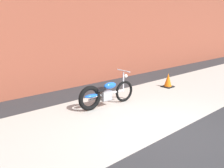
% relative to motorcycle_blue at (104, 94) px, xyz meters
% --- Properties ---
extents(ground_plane, '(80.00, 80.00, 0.00)m').
position_rel_motorcycle_blue_xyz_m(ground_plane, '(-0.10, -2.42, -0.40)').
color(ground_plane, '#2D2D30').
extents(sidewalk_slab, '(36.00, 3.50, 0.01)m').
position_rel_motorcycle_blue_xyz_m(sidewalk_slab, '(-0.10, -0.67, -0.40)').
color(sidewalk_slab, '#B2ADA3').
rests_on(sidewalk_slab, ground).
extents(brick_building_wall, '(36.00, 0.50, 4.69)m').
position_rel_motorcycle_blue_xyz_m(brick_building_wall, '(-0.10, 2.78, 1.95)').
color(brick_building_wall, brown).
rests_on(brick_building_wall, ground).
extents(motorcycle_blue, '(2.01, 0.58, 1.03)m').
position_rel_motorcycle_blue_xyz_m(motorcycle_blue, '(0.00, 0.00, 0.00)').
color(motorcycle_blue, black).
rests_on(motorcycle_blue, ground).
extents(traffic_cone, '(0.40, 0.40, 0.55)m').
position_rel_motorcycle_blue_xyz_m(traffic_cone, '(3.36, 0.07, -0.15)').
color(traffic_cone, orange).
rests_on(traffic_cone, ground).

